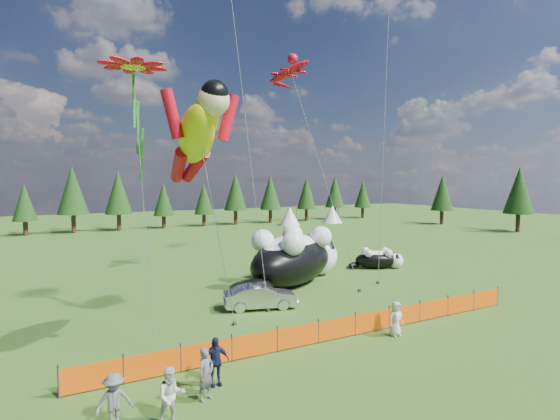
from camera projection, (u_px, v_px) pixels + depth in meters
name	position (u px, v px, depth m)	size (l,w,h in m)	color
ground	(302.00, 320.00, 21.93)	(160.00, 160.00, 0.00)	#0D390A
safety_fence	(337.00, 328.00, 19.26)	(22.06, 0.06, 1.10)	#262626
tree_line	(136.00, 201.00, 61.17)	(90.00, 4.00, 8.00)	black
festival_tents	(223.00, 219.00, 62.17)	(50.00, 3.20, 2.80)	white
cat_large	(296.00, 257.00, 29.56)	(9.80, 7.13, 3.85)	black
cat_small	(379.00, 259.00, 34.69)	(4.22, 2.86, 1.62)	black
car	(261.00, 297.00, 23.86)	(1.40, 4.00, 1.32)	silver
spectator_a	(206.00, 374.00, 13.93)	(0.62, 0.41, 1.71)	#57575C
spectator_b	(171.00, 396.00, 12.51)	(0.83, 0.49, 1.70)	silver
spectator_c	(215.00, 361.00, 14.94)	(0.99, 0.51, 1.69)	#131935
spectator_d	(114.00, 402.00, 12.27)	(1.05, 0.54, 1.63)	#57575C
spectator_e	(396.00, 319.00, 19.68)	(0.77, 0.50, 1.57)	silver
superhero_kite	(196.00, 136.00, 18.38)	(5.49, 5.82, 11.29)	yellow
gecko_kite	(289.00, 72.00, 34.85)	(5.10, 12.54, 18.18)	red
flower_kite	(133.00, 70.00, 18.29)	(3.36, 4.05, 12.03)	red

